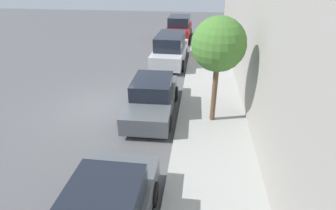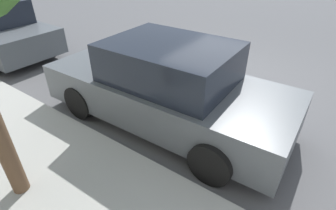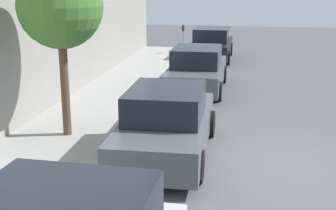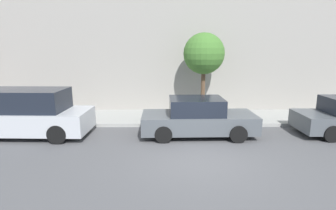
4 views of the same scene
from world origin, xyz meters
name	(u,v)px [view 3 (image 3 of 4)]	position (x,y,z in m)	size (l,w,h in m)	color
ground_plane	(274,164)	(0.00, 0.00, 0.00)	(60.00, 60.00, 0.00)	#515154
sidewalk	(56,147)	(4.90, 0.00, 0.07)	(2.80, 32.00, 0.15)	#9E9E99
parked_sedan_nearest	(211,45)	(2.43, -13.13, 0.72)	(1.92, 4.52, 1.54)	black
parked_sedan_second	(197,70)	(2.40, -6.52, 0.72)	(1.92, 4.51, 1.54)	#4C5156
parked_sedan_third	(166,123)	(2.36, -0.20, 0.72)	(1.92, 4.54, 1.54)	#4C5156
parking_meter_near	(183,36)	(3.95, -14.02, 1.03)	(0.11, 0.15, 1.44)	#ADADB2
street_tree	(60,7)	(4.91, -0.73, 3.20)	(1.96, 1.96, 4.05)	brown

